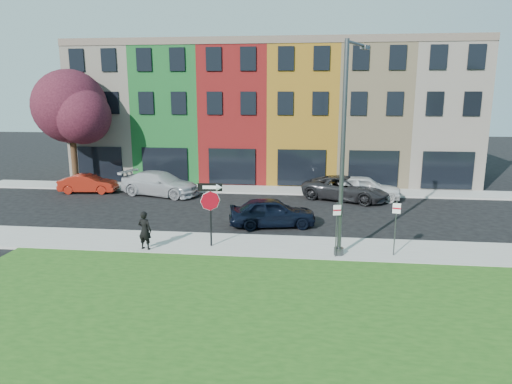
# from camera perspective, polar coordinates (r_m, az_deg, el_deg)

# --- Properties ---
(ground) EXTENTS (120.00, 120.00, 0.00)m
(ground) POSITION_cam_1_polar(r_m,az_deg,el_deg) (17.40, 4.66, -10.34)
(ground) COLOR black
(ground) RESTS_ON ground
(sidewalk_near) EXTENTS (40.00, 3.00, 0.12)m
(sidewalk_near) POSITION_cam_1_polar(r_m,az_deg,el_deg) (20.24, 10.67, -7.04)
(sidewalk_near) COLOR gray
(sidewalk_near) RESTS_ON ground
(sidewalk_far) EXTENTS (40.00, 2.40, 0.12)m
(sidewalk_far) POSITION_cam_1_polar(r_m,az_deg,el_deg) (31.95, 0.21, 0.28)
(sidewalk_far) COLOR gray
(sidewalk_far) RESTS_ON ground
(rowhouse_block) EXTENTS (30.00, 10.12, 10.00)m
(rowhouse_block) POSITION_cam_1_polar(r_m,az_deg,el_deg) (37.41, 2.05, 9.64)
(rowhouse_block) COLOR beige
(rowhouse_block) RESTS_ON ground
(stop_sign) EXTENTS (1.05, 0.12, 2.80)m
(stop_sign) POSITION_cam_1_polar(r_m,az_deg,el_deg) (19.68, -5.74, -1.18)
(stop_sign) COLOR black
(stop_sign) RESTS_ON sidewalk_near
(man) EXTENTS (0.78, 0.66, 1.68)m
(man) POSITION_cam_1_polar(r_m,az_deg,el_deg) (20.06, -13.74, -4.67)
(man) COLOR black
(man) RESTS_ON sidewalk_near
(sedan_near) EXTENTS (3.44, 5.06, 1.49)m
(sedan_near) POSITION_cam_1_polar(r_m,az_deg,el_deg) (23.25, 2.05, -2.53)
(sedan_near) COLOR black
(sedan_near) RESTS_ON ground
(parked_car_red) EXTENTS (2.13, 4.12, 1.27)m
(parked_car_red) POSITION_cam_1_polar(r_m,az_deg,el_deg) (33.23, -20.24, 1.00)
(parked_car_red) COLOR maroon
(parked_car_red) RESTS_ON ground
(parked_car_silver) EXTENTS (4.97, 6.55, 1.58)m
(parked_car_silver) POSITION_cam_1_polar(r_m,az_deg,el_deg) (31.05, -11.91, 1.04)
(parked_car_silver) COLOR #AAABAF
(parked_car_silver) RESTS_ON ground
(parked_car_dark) EXTENTS (6.25, 7.15, 1.51)m
(parked_car_dark) POSITION_cam_1_polar(r_m,az_deg,el_deg) (29.58, 11.16, 0.45)
(parked_car_dark) COLOR black
(parked_car_dark) RESTS_ON ground
(parked_car_white) EXTENTS (2.07, 4.70, 1.57)m
(parked_car_white) POSITION_cam_1_polar(r_m,az_deg,el_deg) (29.85, 13.35, 0.52)
(parked_car_white) COLOR silver
(parked_car_white) RESTS_ON ground
(street_lamp) EXTENTS (1.31, 2.41, 8.57)m
(street_lamp) POSITION_cam_1_polar(r_m,az_deg,el_deg) (18.58, 11.01, 5.11)
(street_lamp) COLOR #424547
(street_lamp) RESTS_ON sidewalk_near
(parking_sign_a) EXTENTS (0.31, 0.12, 2.29)m
(parking_sign_a) POSITION_cam_1_polar(r_m,az_deg,el_deg) (18.72, 10.04, -3.86)
(parking_sign_a) COLOR #424547
(parking_sign_a) RESTS_ON sidewalk_near
(parking_sign_b) EXTENTS (0.31, 0.12, 2.33)m
(parking_sign_b) POSITION_cam_1_polar(r_m,az_deg,el_deg) (19.43, 17.06, -3.56)
(parking_sign_b) COLOR #424547
(parking_sign_b) RESTS_ON sidewalk_near
(tree_purple) EXTENTS (6.09, 5.33, 8.20)m
(tree_purple) POSITION_cam_1_polar(r_m,az_deg,el_deg) (34.80, -22.04, 9.67)
(tree_purple) COLOR black
(tree_purple) RESTS_ON sidewalk_far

